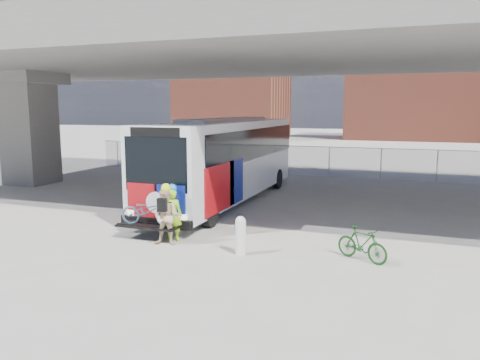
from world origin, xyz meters
The scene contains 9 objects.
ground centered at (0.00, 0.00, 0.00)m, with size 160.00×160.00×0.00m, color #9E9991.
bus centered at (-2.00, 2.92, 2.11)m, with size 2.67×12.97×3.69m.
overpass centered at (0.00, 4.00, 6.54)m, with size 40.00×16.00×7.95m.
chainlink_fence centered at (0.00, 12.00, 1.42)m, with size 30.00×0.06×30.00m.
brick_buildings centered at (1.23, 48.23, 5.42)m, with size 54.00×22.00×12.00m.
bollard centered at (1.25, -4.06, 0.60)m, with size 0.29×0.29×1.12m.
cyclist_hivis centered at (-1.26, -3.40, 0.86)m, with size 0.64×0.46×1.79m.
cyclist_tan centered at (-1.17, -3.94, 0.89)m, with size 0.95×0.81×1.89m.
bike_parked centered at (4.51, -3.42, 0.47)m, with size 0.44×1.57×0.94m, color #143F15.
Camera 1 is at (5.65, -16.03, 4.10)m, focal length 35.00 mm.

